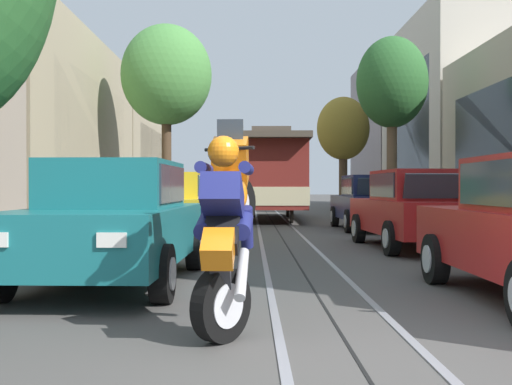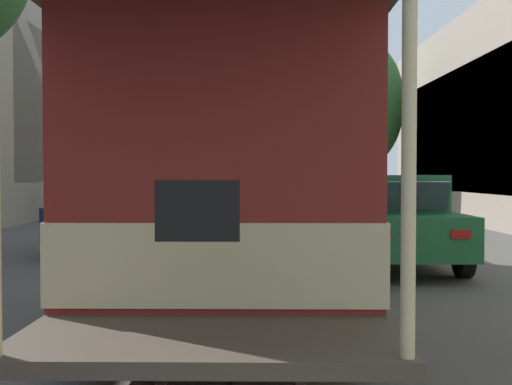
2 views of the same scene
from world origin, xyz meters
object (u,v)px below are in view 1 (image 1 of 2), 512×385
parked_car_yellow_second_left (168,206)px  street_tree_kerb_right_second (392,84)px  motorcycle_with_rider (226,218)px  pedestrian_on_left_pavement (423,196)px  parked_car_teal_near_left (114,221)px  parked_car_red_second_right (417,209)px  parked_car_navy_mid_right (372,202)px  street_tree_kerb_right_mid (343,130)px  street_tree_kerb_left_second (166,76)px  parked_car_green_mid_left (196,200)px  cable_car_trolley (271,176)px  pedestrian_on_right_pavement (407,194)px

parked_car_yellow_second_left → street_tree_kerb_right_second: (7.04, 7.46, 4.13)m
motorcycle_with_rider → pedestrian_on_left_pavement: motorcycle_with_rider is taller
parked_car_teal_near_left → parked_car_red_second_right: same height
parked_car_navy_mid_right → street_tree_kerb_right_mid: 16.74m
street_tree_kerb_left_second → street_tree_kerb_right_second: street_tree_kerb_left_second is taller
street_tree_kerb_right_second → parked_car_yellow_second_left: bearing=-133.3°
parked_car_yellow_second_left → parked_car_green_mid_left: (0.15, 5.94, 0.00)m
parked_car_navy_mid_right → street_tree_kerb_right_mid: (1.62, 16.26, 3.62)m
parked_car_teal_near_left → cable_car_trolley: size_ratio=0.48×
parked_car_red_second_right → motorcycle_with_rider: (-3.56, -7.05, 0.18)m
parked_car_green_mid_left → pedestrian_on_left_pavement: parked_car_green_mid_left is taller
motorcycle_with_rider → cable_car_trolley: bearing=86.9°
cable_car_trolley → pedestrian_on_left_pavement: cable_car_trolley is taller
parked_car_red_second_right → pedestrian_on_left_pavement: 13.14m
parked_car_teal_near_left → street_tree_kerb_right_second: size_ratio=0.66×
street_tree_kerb_left_second → motorcycle_with_rider: 21.13m
street_tree_kerb_right_mid → cable_car_trolley: bearing=-112.1°
parked_car_yellow_second_left → pedestrian_on_right_pavement: size_ratio=2.58×
street_tree_kerb_left_second → pedestrian_on_left_pavement: bearing=-3.4°
motorcycle_with_rider → street_tree_kerb_left_second: bearing=99.2°
pedestrian_on_left_pavement → parked_car_red_second_right: bearing=-106.3°
street_tree_kerb_right_second → motorcycle_with_rider: street_tree_kerb_right_second is taller
parked_car_red_second_right → street_tree_kerb_left_second: bearing=117.4°
parked_car_green_mid_left → street_tree_kerb_right_second: bearing=12.5°
street_tree_kerb_right_mid → pedestrian_on_right_pavement: 9.31m
parked_car_teal_near_left → street_tree_kerb_right_second: 16.20m
street_tree_kerb_right_mid → pedestrian_on_left_pavement: street_tree_kerb_right_mid is taller
parked_car_navy_mid_right → street_tree_kerb_left_second: (-7.03, 7.74, 5.06)m
parked_car_red_second_right → pedestrian_on_left_pavement: (3.68, 12.62, 0.09)m
parked_car_teal_near_left → pedestrian_on_right_pavement: (8.32, 17.62, 0.17)m
street_tree_kerb_right_second → street_tree_kerb_right_mid: 12.08m
motorcycle_with_rider → pedestrian_on_right_pavement: bearing=71.6°
parked_car_teal_near_left → parked_car_green_mid_left: (-0.05, 12.56, 0.00)m
pedestrian_on_right_pavement → parked_car_yellow_second_left: bearing=-127.7°
street_tree_kerb_left_second → parked_car_navy_mid_right: bearing=-47.8°
parked_car_red_second_right → street_tree_kerb_left_second: 15.74m
cable_car_trolley → pedestrian_on_right_pavement: size_ratio=5.36×
parked_car_navy_mid_right → motorcycle_with_rider: 13.09m
parked_car_teal_near_left → parked_car_red_second_right: size_ratio=1.00×
parked_car_yellow_second_left → street_tree_kerb_right_second: size_ratio=0.66×
motorcycle_with_rider → pedestrian_on_right_pavement: 21.37m
pedestrian_on_right_pavement → parked_car_red_second_right: bearing=-103.6°
parked_car_teal_near_left → parked_car_red_second_right: bearing=40.7°
parked_car_teal_near_left → street_tree_kerb_right_mid: 27.30m
parked_car_yellow_second_left → parked_car_red_second_right: same height
parked_car_navy_mid_right → pedestrian_on_left_pavement: (3.51, 7.12, 0.09)m
parked_car_yellow_second_left → motorcycle_with_rider: size_ratio=2.37×
parked_car_yellow_second_left → parked_car_navy_mid_right: bearing=30.8°
street_tree_kerb_right_mid → motorcycle_with_rider: 29.50m
street_tree_kerb_right_second → motorcycle_with_rider: size_ratio=3.56×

